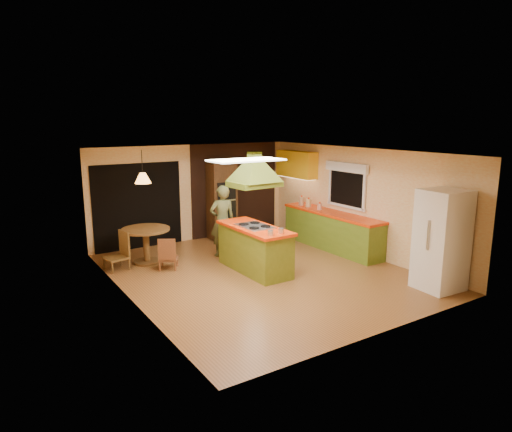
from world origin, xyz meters
TOP-DOWN VIEW (x-y plane):
  - ground at (0.00, 0.00)m, footprint 6.50×6.50m
  - room_walls at (0.00, 0.00)m, footprint 5.50×6.50m
  - ceiling_plane at (0.00, 0.00)m, footprint 6.50×6.50m
  - brick_panel at (1.25, 3.23)m, footprint 2.64×0.03m
  - nook_opening at (-1.50, 3.23)m, footprint 2.20×0.03m
  - right_counter at (2.45, 0.60)m, footprint 0.62×3.05m
  - upper_cabinets at (2.57, 2.20)m, footprint 0.34×1.40m
  - window_right at (2.70, 0.40)m, footprint 0.12×1.35m
  - fluor_panel at (-1.10, -1.20)m, footprint 1.20×0.60m
  - kitchen_island at (-0.04, 0.21)m, footprint 0.79×1.93m
  - range_hood at (-0.04, 0.21)m, footprint 1.00×0.74m
  - man at (-0.09, 1.52)m, footprint 0.66×0.48m
  - refrigerator at (2.32, -2.54)m, footprint 0.82×0.78m
  - wall_oven at (0.67, 2.95)m, footprint 0.70×0.62m
  - dining_table at (-1.78, 1.95)m, footprint 1.06×1.06m
  - chair_left at (-2.48, 1.85)m, footprint 0.52×0.52m
  - chair_near at (-1.53, 1.30)m, footprint 0.53×0.53m
  - pendant_lamp at (-1.78, 1.95)m, footprint 0.45×0.45m
  - canister_large at (2.40, 1.74)m, footprint 0.20×0.20m
  - canister_medium at (2.40, 1.45)m, footprint 0.16×0.16m
  - canister_small at (2.40, 1.01)m, footprint 0.14×0.14m

SIDE VIEW (x-z plane):
  - ground at x=0.00m, z-range 0.00..0.00m
  - chair_near at x=-1.53m, z-range 0.00..0.70m
  - chair_left at x=-2.48m, z-range 0.00..0.81m
  - right_counter at x=2.45m, z-range 0.00..0.92m
  - kitchen_island at x=-0.04m, z-range 0.00..0.97m
  - dining_table at x=-1.78m, z-range 0.16..0.95m
  - man at x=-0.09m, z-range 0.00..1.67m
  - refrigerator at x=2.32m, z-range 0.00..1.89m
  - canister_small at x=2.40m, z-range 0.92..1.07m
  - canister_medium at x=2.40m, z-range 0.92..1.12m
  - wall_oven at x=0.67m, z-range 0.00..2.05m
  - canister_large at x=2.40m, z-range 0.92..1.14m
  - nook_opening at x=-1.50m, z-range 0.00..2.10m
  - room_walls at x=0.00m, z-range -2.00..4.50m
  - brick_panel at x=1.25m, z-range 0.00..2.50m
  - window_right at x=2.70m, z-range 1.24..2.30m
  - pendant_lamp at x=-1.78m, z-range 1.79..2.01m
  - upper_cabinets at x=2.57m, z-range 1.60..2.30m
  - range_hood at x=-0.04m, z-range 1.86..2.65m
  - fluor_panel at x=-1.10m, z-range 2.47..2.50m
  - ceiling_plane at x=0.00m, z-range 2.50..2.50m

